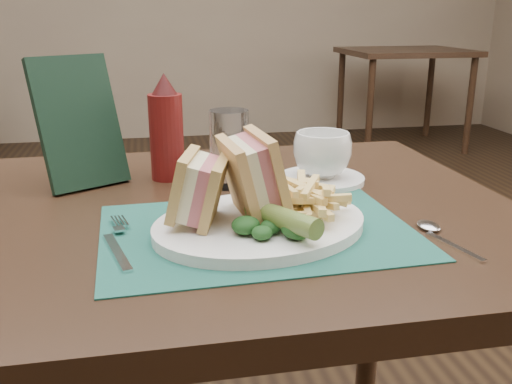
{
  "coord_description": "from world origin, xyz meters",
  "views": [
    {
      "loc": [
        -0.11,
        -1.32,
        1.04
      ],
      "look_at": [
        0.03,
        -0.58,
        0.8
      ],
      "focal_mm": 40.0,
      "sensor_mm": 36.0,
      "label": 1
    }
  ],
  "objects_px": {
    "plate": "(260,225)",
    "sandwich_half_b": "(239,176)",
    "placemat": "(258,231)",
    "table_bg_right": "(402,99)",
    "check_presenter": "(79,122)",
    "sandwich_half_a": "(183,188)",
    "drinking_glass": "(229,149)",
    "saucer": "(321,179)",
    "coffee_cup": "(322,154)",
    "ketchup_bottle": "(166,127)"
  },
  "relations": [
    {
      "from": "plate",
      "to": "sandwich_half_b",
      "type": "distance_m",
      "value": 0.07
    },
    {
      "from": "placemat",
      "to": "plate",
      "type": "xyz_separation_m",
      "value": [
        0.0,
        0.0,
        0.01
      ]
    },
    {
      "from": "table_bg_right",
      "to": "check_presenter",
      "type": "relative_size",
      "value": 4.03
    },
    {
      "from": "table_bg_right",
      "to": "sandwich_half_a",
      "type": "bearing_deg",
      "value": -119.39
    },
    {
      "from": "drinking_glass",
      "to": "check_presenter",
      "type": "bearing_deg",
      "value": 167.3
    },
    {
      "from": "saucer",
      "to": "coffee_cup",
      "type": "relative_size",
      "value": 1.5
    },
    {
      "from": "sandwich_half_b",
      "to": "coffee_cup",
      "type": "distance_m",
      "value": 0.26
    },
    {
      "from": "check_presenter",
      "to": "drinking_glass",
      "type": "bearing_deg",
      "value": -42.15
    },
    {
      "from": "check_presenter",
      "to": "table_bg_right",
      "type": "bearing_deg",
      "value": 27.16
    },
    {
      "from": "saucer",
      "to": "coffee_cup",
      "type": "distance_m",
      "value": 0.04
    },
    {
      "from": "saucer",
      "to": "check_presenter",
      "type": "xyz_separation_m",
      "value": [
        -0.41,
        0.06,
        0.1
      ]
    },
    {
      "from": "placemat",
      "to": "sandwich_half_a",
      "type": "bearing_deg",
      "value": 173.02
    },
    {
      "from": "sandwich_half_a",
      "to": "check_presenter",
      "type": "bearing_deg",
      "value": 135.65
    },
    {
      "from": "placemat",
      "to": "check_presenter",
      "type": "bearing_deg",
      "value": 132.49
    },
    {
      "from": "coffee_cup",
      "to": "check_presenter",
      "type": "xyz_separation_m",
      "value": [
        -0.41,
        0.06,
        0.06
      ]
    },
    {
      "from": "sandwich_half_b",
      "to": "table_bg_right",
      "type": "bearing_deg",
      "value": 56.07
    },
    {
      "from": "placemat",
      "to": "sandwich_half_a",
      "type": "height_order",
      "value": "sandwich_half_a"
    },
    {
      "from": "sandwich_half_b",
      "to": "coffee_cup",
      "type": "height_order",
      "value": "sandwich_half_b"
    },
    {
      "from": "placemat",
      "to": "sandwich_half_b",
      "type": "relative_size",
      "value": 3.57
    },
    {
      "from": "coffee_cup",
      "to": "saucer",
      "type": "bearing_deg",
      "value": 0.0
    },
    {
      "from": "plate",
      "to": "drinking_glass",
      "type": "bearing_deg",
      "value": 73.63
    },
    {
      "from": "plate",
      "to": "ketchup_bottle",
      "type": "bearing_deg",
      "value": 92.47
    },
    {
      "from": "placemat",
      "to": "sandwich_half_a",
      "type": "xyz_separation_m",
      "value": [
        -0.1,
        0.01,
        0.06
      ]
    },
    {
      "from": "drinking_glass",
      "to": "ketchup_bottle",
      "type": "bearing_deg",
      "value": 147.32
    },
    {
      "from": "ketchup_bottle",
      "to": "check_presenter",
      "type": "relative_size",
      "value": 0.83
    },
    {
      "from": "plate",
      "to": "saucer",
      "type": "height_order",
      "value": "plate"
    },
    {
      "from": "drinking_glass",
      "to": "ketchup_bottle",
      "type": "xyz_separation_m",
      "value": [
        -0.1,
        0.06,
        0.03
      ]
    },
    {
      "from": "sandwich_half_a",
      "to": "saucer",
      "type": "bearing_deg",
      "value": 53.39
    },
    {
      "from": "placemat",
      "to": "sandwich_half_b",
      "type": "bearing_deg",
      "value": 144.52
    },
    {
      "from": "table_bg_right",
      "to": "ketchup_bottle",
      "type": "height_order",
      "value": "ketchup_bottle"
    },
    {
      "from": "sandwich_half_b",
      "to": "coffee_cup",
      "type": "xyz_separation_m",
      "value": [
        0.18,
        0.19,
        -0.03
      ]
    },
    {
      "from": "plate",
      "to": "check_presenter",
      "type": "height_order",
      "value": "check_presenter"
    },
    {
      "from": "check_presenter",
      "to": "sandwich_half_a",
      "type": "bearing_deg",
      "value": -89.18
    },
    {
      "from": "coffee_cup",
      "to": "plate",
      "type": "bearing_deg",
      "value": -125.94
    },
    {
      "from": "sandwich_half_a",
      "to": "coffee_cup",
      "type": "bearing_deg",
      "value": 53.39
    },
    {
      "from": "table_bg_right",
      "to": "saucer",
      "type": "bearing_deg",
      "value": -117.42
    },
    {
      "from": "table_bg_right",
      "to": "saucer",
      "type": "relative_size",
      "value": 6.0
    },
    {
      "from": "sandwich_half_a",
      "to": "check_presenter",
      "type": "height_order",
      "value": "check_presenter"
    },
    {
      "from": "plate",
      "to": "drinking_glass",
      "type": "distance_m",
      "value": 0.23
    },
    {
      "from": "placemat",
      "to": "sandwich_half_b",
      "type": "distance_m",
      "value": 0.08
    },
    {
      "from": "sandwich_half_b",
      "to": "check_presenter",
      "type": "bearing_deg",
      "value": 126.02
    },
    {
      "from": "sandwich_half_a",
      "to": "saucer",
      "type": "relative_size",
      "value": 0.63
    },
    {
      "from": "saucer",
      "to": "ketchup_bottle",
      "type": "xyz_separation_m",
      "value": [
        -0.26,
        0.07,
        0.09
      ]
    },
    {
      "from": "sandwich_half_b",
      "to": "ketchup_bottle",
      "type": "relative_size",
      "value": 0.63
    },
    {
      "from": "table_bg_right",
      "to": "placemat",
      "type": "xyz_separation_m",
      "value": [
        -1.82,
        -3.41,
        0.38
      ]
    },
    {
      "from": "sandwich_half_a",
      "to": "sandwich_half_b",
      "type": "xyz_separation_m",
      "value": [
        0.08,
        0.0,
        0.01
      ]
    },
    {
      "from": "sandwich_half_a",
      "to": "drinking_glass",
      "type": "relative_size",
      "value": 0.73
    },
    {
      "from": "sandwich_half_b",
      "to": "coffee_cup",
      "type": "relative_size",
      "value": 1.18
    },
    {
      "from": "plate",
      "to": "drinking_glass",
      "type": "xyz_separation_m",
      "value": [
        -0.01,
        0.22,
        0.06
      ]
    },
    {
      "from": "drinking_glass",
      "to": "coffee_cup",
      "type": "bearing_deg",
      "value": -3.19
    }
  ]
}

